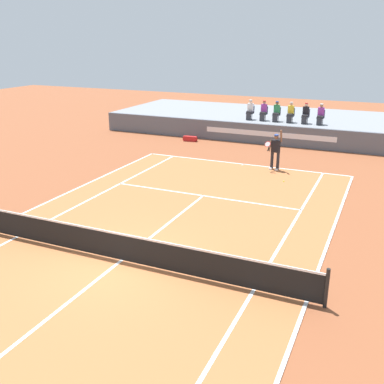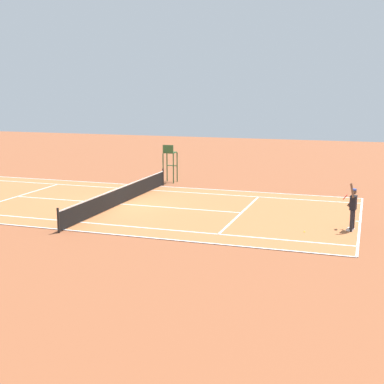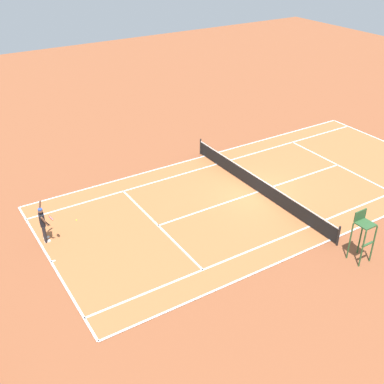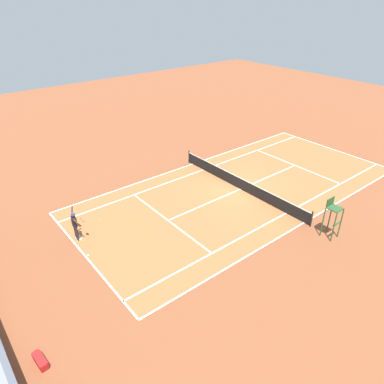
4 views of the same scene
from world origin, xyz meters
name	(u,v)px [view 3 (image 3 of 4)]	position (x,y,z in m)	size (l,w,h in m)	color
ground_plane	(258,192)	(0.00, 0.00, 0.00)	(80.00, 80.00, 0.00)	brown
court	(258,192)	(0.00, 0.00, 0.01)	(11.08, 23.88, 0.03)	#B76638
net	(258,184)	(0.00, 0.00, 0.52)	(11.98, 0.10, 1.07)	black
tennis_player	(43,224)	(1.74, 11.57, 0.99)	(0.81, 0.62, 2.08)	#232328
tennis_ball	(76,220)	(2.66, 9.72, 0.03)	(0.07, 0.07, 0.07)	#D1E533
umpire_chair	(363,230)	(-7.14, 0.00, 1.56)	(0.77, 0.77, 2.44)	#2D562D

